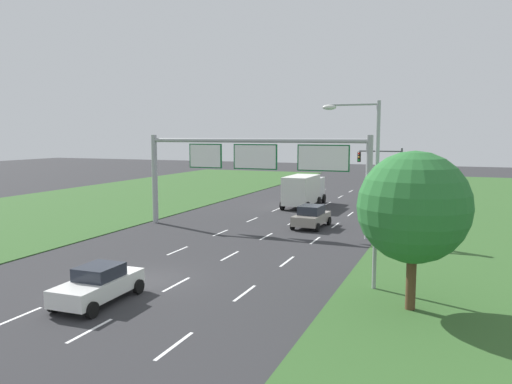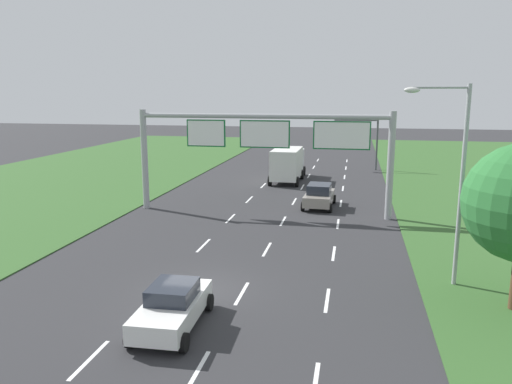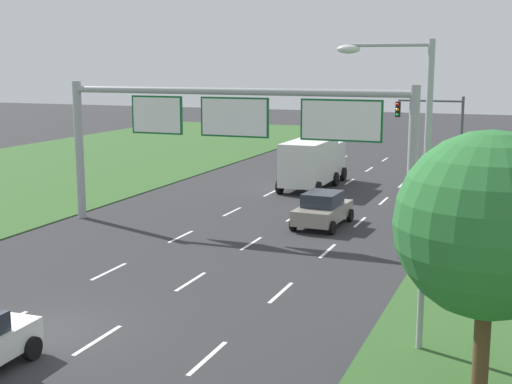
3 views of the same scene
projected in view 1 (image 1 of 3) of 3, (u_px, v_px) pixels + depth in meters
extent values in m
plane|color=#2D2D30|center=(145.00, 280.00, 24.12)|extent=(200.00, 200.00, 0.00)
cube|color=#335B28|center=(0.00, 220.00, 41.09)|extent=(24.00, 120.00, 0.06)
cube|color=white|center=(17.00, 317.00, 19.23)|extent=(0.14, 2.40, 0.01)
cube|color=white|center=(115.00, 277.00, 24.77)|extent=(0.14, 2.40, 0.01)
cube|color=white|center=(178.00, 251.00, 30.30)|extent=(0.14, 2.40, 0.01)
cube|color=white|center=(221.00, 233.00, 35.84)|extent=(0.14, 2.40, 0.01)
cube|color=white|center=(252.00, 220.00, 41.37)|extent=(0.14, 2.40, 0.01)
cube|color=white|center=(276.00, 210.00, 46.91)|extent=(0.14, 2.40, 0.01)
cube|color=white|center=(295.00, 202.00, 52.44)|extent=(0.14, 2.40, 0.01)
cube|color=white|center=(311.00, 195.00, 57.98)|extent=(0.14, 2.40, 0.01)
cube|color=white|center=(323.00, 190.00, 63.51)|extent=(0.14, 2.40, 0.01)
cube|color=white|center=(90.00, 330.00, 17.94)|extent=(0.14, 2.40, 0.01)
cube|color=white|center=(177.00, 284.00, 23.48)|extent=(0.14, 2.40, 0.01)
cube|color=white|center=(230.00, 256.00, 29.01)|extent=(0.14, 2.40, 0.01)
cube|color=white|center=(266.00, 236.00, 34.55)|extent=(0.14, 2.40, 0.01)
cube|color=white|center=(292.00, 222.00, 40.08)|extent=(0.14, 2.40, 0.01)
cube|color=white|center=(312.00, 212.00, 45.62)|extent=(0.14, 2.40, 0.01)
cube|color=white|center=(328.00, 203.00, 51.15)|extent=(0.14, 2.40, 0.01)
cube|color=white|center=(340.00, 197.00, 56.68)|extent=(0.14, 2.40, 0.01)
cube|color=white|center=(351.00, 191.00, 62.22)|extent=(0.14, 2.40, 0.01)
cube|color=white|center=(174.00, 346.00, 16.65)|extent=(0.14, 2.40, 0.01)
cube|color=white|center=(245.00, 293.00, 22.19)|extent=(0.14, 2.40, 0.01)
cube|color=white|center=(287.00, 261.00, 27.72)|extent=(0.14, 2.40, 0.01)
cube|color=white|center=(315.00, 240.00, 33.26)|extent=(0.14, 2.40, 0.01)
cube|color=white|center=(335.00, 225.00, 38.79)|extent=(0.14, 2.40, 0.01)
cube|color=white|center=(350.00, 214.00, 44.32)|extent=(0.14, 2.40, 0.01)
cube|color=white|center=(362.00, 205.00, 49.86)|extent=(0.14, 2.40, 0.01)
cube|color=white|center=(372.00, 198.00, 55.39)|extent=(0.14, 2.40, 0.01)
cube|color=white|center=(379.00, 192.00, 60.93)|extent=(0.14, 2.40, 0.01)
cube|color=white|center=(98.00, 287.00, 20.89)|extent=(1.90, 4.32, 0.70)
cube|color=#232833|center=(99.00, 272.00, 20.91)|extent=(1.55, 1.84, 0.54)
cylinder|color=black|center=(104.00, 282.00, 22.71)|extent=(0.24, 0.65, 0.64)
cylinder|color=black|center=(138.00, 287.00, 22.09)|extent=(0.24, 0.65, 0.64)
cylinder|color=black|center=(54.00, 304.00, 19.76)|extent=(0.24, 0.65, 0.64)
cylinder|color=black|center=(92.00, 310.00, 19.14)|extent=(0.24, 0.65, 0.64)
cube|color=gray|center=(311.00, 219.00, 37.89)|extent=(2.05, 4.19, 0.71)
cube|color=#232833|center=(311.00, 210.00, 37.77)|extent=(1.67, 2.14, 0.65)
cylinder|color=black|center=(306.00, 219.00, 39.69)|extent=(0.25, 0.65, 0.64)
cylinder|color=black|center=(329.00, 221.00, 38.90)|extent=(0.25, 0.65, 0.64)
cylinder|color=black|center=(293.00, 225.00, 36.96)|extent=(0.25, 0.65, 0.64)
cylinder|color=black|center=(318.00, 227.00, 36.17)|extent=(0.25, 0.65, 0.64)
cube|color=silver|center=(312.00, 188.00, 51.41)|extent=(2.21, 2.11, 2.20)
cube|color=silver|center=(301.00, 190.00, 47.89)|extent=(2.39, 5.20, 2.64)
cylinder|color=black|center=(303.00, 197.00, 52.41)|extent=(0.28, 0.90, 0.90)
cylinder|color=black|center=(324.00, 199.00, 51.57)|extent=(0.28, 0.90, 0.90)
cylinder|color=black|center=(295.00, 200.00, 50.33)|extent=(0.28, 0.90, 0.90)
cylinder|color=black|center=(319.00, 201.00, 49.42)|extent=(0.28, 0.90, 0.90)
cylinder|color=black|center=(282.00, 205.00, 46.66)|extent=(0.28, 0.90, 0.90)
cylinder|color=black|center=(307.00, 207.00, 45.75)|extent=(0.28, 0.90, 0.90)
cylinder|color=#9EA0A5|center=(155.00, 179.00, 39.56)|extent=(0.44, 0.44, 7.00)
cylinder|color=#9EA0A5|center=(369.00, 187.00, 33.36)|extent=(0.44, 0.44, 7.00)
cylinder|color=#9EA0A5|center=(253.00, 140.00, 36.11)|extent=(16.80, 0.32, 0.32)
cube|color=#0C5B28|center=(206.00, 156.00, 37.66)|extent=(2.69, 0.12, 1.83)
cube|color=white|center=(205.00, 156.00, 37.60)|extent=(2.53, 0.01, 1.67)
cube|color=#0C5B28|center=(255.00, 157.00, 36.17)|extent=(3.37, 0.12, 1.83)
cube|color=white|center=(255.00, 157.00, 36.11)|extent=(3.21, 0.01, 1.67)
cube|color=#0C5B28|center=(323.00, 158.00, 34.31)|extent=(3.67, 0.12, 1.83)
cube|color=white|center=(323.00, 158.00, 34.25)|extent=(3.51, 0.01, 1.67)
cylinder|color=#47494F|center=(401.00, 174.00, 53.16)|extent=(0.20, 0.20, 5.60)
cylinder|color=#47494F|center=(380.00, 151.00, 53.71)|extent=(4.50, 0.14, 0.14)
cube|color=black|center=(359.00, 157.00, 54.62)|extent=(0.32, 0.36, 1.10)
sphere|color=red|center=(359.00, 154.00, 54.39)|extent=(0.22, 0.22, 0.22)
sphere|color=orange|center=(359.00, 157.00, 54.43)|extent=(0.22, 0.22, 0.22)
sphere|color=green|center=(359.00, 160.00, 54.47)|extent=(0.22, 0.22, 0.22)
cylinder|color=#9EA0A5|center=(376.00, 197.00, 22.21)|extent=(0.18, 0.18, 8.50)
cylinder|color=#9EA0A5|center=(354.00, 104.00, 22.14)|extent=(2.20, 0.10, 0.10)
ellipsoid|color=silver|center=(329.00, 107.00, 22.56)|extent=(0.64, 0.32, 0.24)
cylinder|color=#513823|center=(411.00, 280.00, 19.86)|extent=(0.39, 0.39, 2.54)
sphere|color=#2A6E32|center=(414.00, 207.00, 19.53)|extent=(4.42, 4.42, 4.42)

